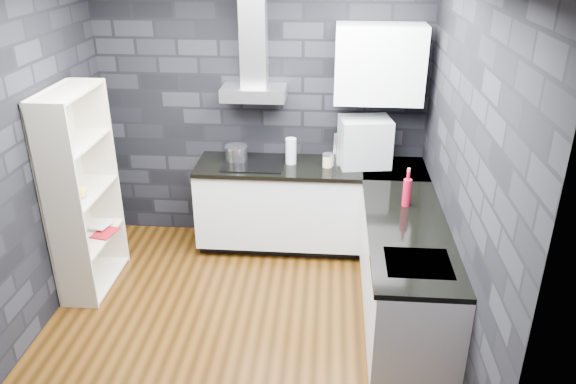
# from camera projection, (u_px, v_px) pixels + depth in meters

# --- Properties ---
(ground) EXTENTS (3.20, 3.20, 0.00)m
(ground) POSITION_uv_depth(u_px,v_px,m) (241.00, 324.00, 4.61)
(ground) COLOR #45270B
(wall_back) EXTENTS (3.20, 0.05, 2.70)m
(wall_back) POSITION_uv_depth(u_px,v_px,m) (262.00, 109.00, 5.52)
(wall_back) COLOR black
(wall_back) RESTS_ON ground
(wall_front) EXTENTS (3.20, 0.05, 2.70)m
(wall_front) POSITION_uv_depth(u_px,v_px,m) (176.00, 308.00, 2.58)
(wall_front) COLOR black
(wall_front) RESTS_ON ground
(wall_left) EXTENTS (0.05, 3.20, 2.70)m
(wall_left) POSITION_uv_depth(u_px,v_px,m) (19.00, 166.00, 4.17)
(wall_left) COLOR black
(wall_left) RESTS_ON ground
(wall_right) EXTENTS (0.05, 3.20, 2.70)m
(wall_right) POSITION_uv_depth(u_px,v_px,m) (464.00, 179.00, 3.93)
(wall_right) COLOR black
(wall_right) RESTS_ON ground
(toekick_back) EXTENTS (2.18, 0.50, 0.10)m
(toekick_back) POSITION_uv_depth(u_px,v_px,m) (309.00, 240.00, 5.77)
(toekick_back) COLOR black
(toekick_back) RESTS_ON ground
(toekick_right) EXTENTS (0.50, 1.78, 0.10)m
(toekick_right) POSITION_uv_depth(u_px,v_px,m) (405.00, 319.00, 4.59)
(toekick_right) COLOR black
(toekick_right) RESTS_ON ground
(counter_back_cab) EXTENTS (2.20, 0.60, 0.76)m
(counter_back_cab) POSITION_uv_depth(u_px,v_px,m) (310.00, 204.00, 5.55)
(counter_back_cab) COLOR silver
(counter_back_cab) RESTS_ON ground
(counter_right_cab) EXTENTS (0.60, 1.80, 0.76)m
(counter_right_cab) POSITION_uv_depth(u_px,v_px,m) (405.00, 275.00, 4.41)
(counter_right_cab) COLOR silver
(counter_right_cab) RESTS_ON ground
(counter_back_top) EXTENTS (2.20, 0.62, 0.04)m
(counter_back_top) POSITION_uv_depth(u_px,v_px,m) (311.00, 167.00, 5.38)
(counter_back_top) COLOR black
(counter_back_top) RESTS_ON counter_back_cab
(counter_right_top) EXTENTS (0.62, 1.80, 0.04)m
(counter_right_top) POSITION_uv_depth(u_px,v_px,m) (408.00, 230.00, 4.24)
(counter_right_top) COLOR black
(counter_right_top) RESTS_ON counter_right_cab
(counter_corner_top) EXTENTS (0.62, 0.62, 0.04)m
(counter_corner_top) POSITION_uv_depth(u_px,v_px,m) (395.00, 170.00, 5.33)
(counter_corner_top) COLOR black
(counter_corner_top) RESTS_ON counter_right_cab
(hood_body) EXTENTS (0.60, 0.34, 0.12)m
(hood_body) POSITION_uv_depth(u_px,v_px,m) (254.00, 93.00, 5.26)
(hood_body) COLOR silver
(hood_body) RESTS_ON wall_back
(hood_chimney) EXTENTS (0.24, 0.20, 0.90)m
(hood_chimney) POSITION_uv_depth(u_px,v_px,m) (253.00, 36.00, 5.11)
(hood_chimney) COLOR silver
(hood_chimney) RESTS_ON hood_body
(upper_cabinet) EXTENTS (0.80, 0.35, 0.70)m
(upper_cabinet) POSITION_uv_depth(u_px,v_px,m) (379.00, 64.00, 5.05)
(upper_cabinet) COLOR white
(upper_cabinet) RESTS_ON wall_back
(cooktop) EXTENTS (0.58, 0.50, 0.01)m
(cooktop) POSITION_uv_depth(u_px,v_px,m) (254.00, 163.00, 5.42)
(cooktop) COLOR black
(cooktop) RESTS_ON counter_back_top
(sink_rim) EXTENTS (0.44, 0.40, 0.01)m
(sink_rim) POSITION_uv_depth(u_px,v_px,m) (418.00, 263.00, 3.78)
(sink_rim) COLOR silver
(sink_rim) RESTS_ON counter_right_top
(pot) EXTENTS (0.26, 0.26, 0.12)m
(pot) POSITION_uv_depth(u_px,v_px,m) (236.00, 153.00, 5.46)
(pot) COLOR silver
(pot) RESTS_ON cooktop
(glass_vase) EXTENTS (0.14, 0.14, 0.25)m
(glass_vase) POSITION_uv_depth(u_px,v_px,m) (291.00, 151.00, 5.37)
(glass_vase) COLOR silver
(glass_vase) RESTS_ON counter_back_top
(storage_jar) EXTENTS (0.11, 0.11, 0.11)m
(storage_jar) POSITION_uv_depth(u_px,v_px,m) (328.00, 161.00, 5.32)
(storage_jar) COLOR beige
(storage_jar) RESTS_ON counter_back_top
(utensil_crock) EXTENTS (0.13, 0.13, 0.13)m
(utensil_crock) POSITION_uv_depth(u_px,v_px,m) (335.00, 159.00, 5.36)
(utensil_crock) COLOR silver
(utensil_crock) RESTS_ON counter_back_top
(appliance_garage) EXTENTS (0.52, 0.43, 0.47)m
(appliance_garage) POSITION_uv_depth(u_px,v_px,m) (365.00, 142.00, 5.30)
(appliance_garage) COLOR #A2A4A8
(appliance_garage) RESTS_ON counter_back_top
(red_bottle) EXTENTS (0.08, 0.08, 0.23)m
(red_bottle) POSITION_uv_depth(u_px,v_px,m) (407.00, 193.00, 4.53)
(red_bottle) COLOR #B30D29
(red_bottle) RESTS_ON counter_right_top
(bookshelf) EXTENTS (0.35, 0.81, 1.80)m
(bookshelf) POSITION_uv_depth(u_px,v_px,m) (83.00, 193.00, 4.80)
(bookshelf) COLOR beige
(bookshelf) RESTS_ON ground
(fruit_bowl) EXTENTS (0.24, 0.24, 0.05)m
(fruit_bowl) POSITION_uv_depth(u_px,v_px,m) (78.00, 193.00, 4.70)
(fruit_bowl) COLOR white
(fruit_bowl) RESTS_ON bookshelf
(book_red) EXTENTS (0.18, 0.06, 0.24)m
(book_red) POSITION_uv_depth(u_px,v_px,m) (95.00, 221.00, 5.03)
(book_red) COLOR maroon
(book_red) RESTS_ON bookshelf
(book_second) EXTENTS (0.15, 0.05, 0.21)m
(book_second) POSITION_uv_depth(u_px,v_px,m) (93.00, 214.00, 5.11)
(book_second) COLOR #B2B2B2
(book_second) RESTS_ON bookshelf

